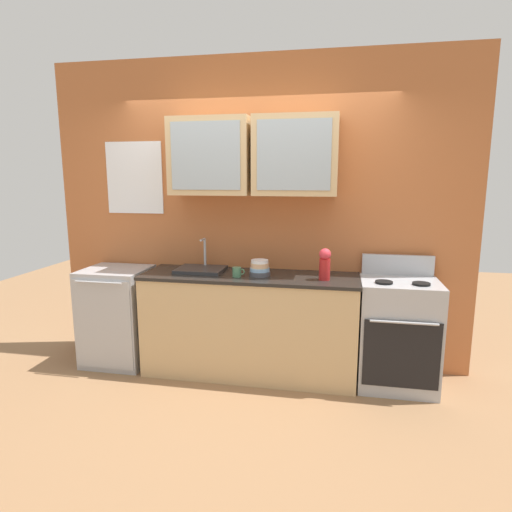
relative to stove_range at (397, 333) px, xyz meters
name	(u,v)px	position (x,y,z in m)	size (l,w,h in m)	color
ground_plane	(250,372)	(-1.29, 0.00, -0.47)	(10.00, 10.00, 0.00)	#936B47
back_wall_unit	(255,203)	(-1.30, 0.30, 1.08)	(3.96, 0.43, 2.87)	#B76638
counter	(250,324)	(-1.29, 0.00, -0.01)	(1.93, 0.59, 0.93)	tan
stove_range	(397,333)	(0.00, 0.00, 0.00)	(0.65, 0.58, 1.11)	#ADAFB5
sink_faucet	(201,269)	(-1.77, 0.06, 0.48)	(0.43, 0.34, 0.29)	#2D2D30
bowl_stack	(260,268)	(-1.20, -0.02, 0.52)	(0.19, 0.19, 0.14)	#4C4C54
vase	(325,264)	(-0.63, -0.07, 0.60)	(0.10, 0.10, 0.27)	#B21E1E
cup_near_sink	(237,272)	(-1.38, -0.10, 0.50)	(0.11, 0.08, 0.08)	#4C7F59
dishwasher	(118,316)	(-2.60, 0.00, -0.01)	(0.59, 0.58, 0.93)	#ADAFB5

